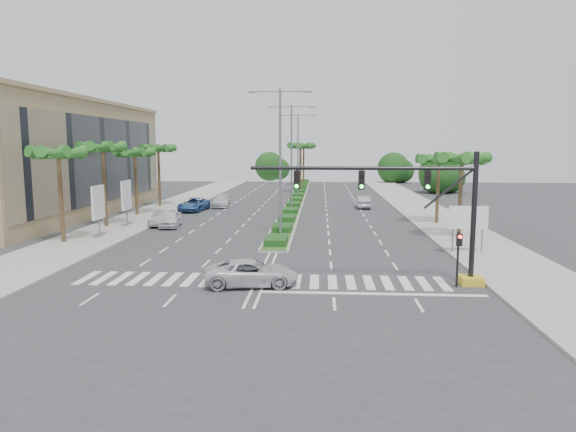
% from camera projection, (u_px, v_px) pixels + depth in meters
% --- Properties ---
extents(ground, '(160.00, 160.00, 0.00)m').
position_uv_depth(ground, '(261.00, 281.00, 28.68)').
color(ground, '#333335').
rests_on(ground, ground).
extents(footpath_right, '(6.00, 120.00, 0.15)m').
position_uv_depth(footpath_right, '(449.00, 227.00, 47.48)').
color(footpath_right, gray).
rests_on(footpath_right, ground).
extents(footpath_left, '(6.00, 120.00, 0.15)m').
position_uv_depth(footpath_left, '(128.00, 223.00, 49.41)').
color(footpath_left, gray).
rests_on(footpath_left, ground).
extents(median, '(2.20, 75.00, 0.20)m').
position_uv_depth(median, '(297.00, 198.00, 73.16)').
color(median, gray).
rests_on(median, ground).
extents(median_grass, '(1.80, 75.00, 0.04)m').
position_uv_depth(median_grass, '(297.00, 197.00, 73.14)').
color(median_grass, '#345D1F').
rests_on(median_grass, median).
extents(building, '(12.00, 36.00, 12.00)m').
position_uv_depth(building, '(49.00, 160.00, 55.22)').
color(building, tan).
rests_on(building, ground).
extents(signal_gantry, '(12.60, 1.20, 7.20)m').
position_uv_depth(signal_gantry, '(431.00, 221.00, 27.62)').
color(signal_gantry, gold).
rests_on(signal_gantry, ground).
extents(pedestrian_signal, '(0.28, 0.36, 3.00)m').
position_uv_depth(pedestrian_signal, '(458.00, 250.00, 27.06)').
color(pedestrian_signal, black).
rests_on(pedestrian_signal, ground).
extents(direction_sign, '(2.70, 0.11, 3.40)m').
position_uv_depth(direction_sign, '(468.00, 219.00, 35.39)').
color(direction_sign, slate).
rests_on(direction_sign, ground).
extents(billboard_near, '(0.18, 2.10, 4.35)m').
position_uv_depth(billboard_near, '(98.00, 203.00, 41.06)').
color(billboard_near, slate).
rests_on(billboard_near, ground).
extents(billboard_far, '(0.18, 2.10, 4.35)m').
position_uv_depth(billboard_far, '(126.00, 196.00, 47.00)').
color(billboard_far, slate).
rests_on(billboard_far, ground).
extents(palm_left_near, '(4.57, 4.68, 7.55)m').
position_uv_depth(palm_left_near, '(59.00, 157.00, 38.71)').
color(palm_left_near, brown).
rests_on(palm_left_near, ground).
extents(palm_left_mid, '(4.57, 4.68, 7.95)m').
position_uv_depth(palm_left_mid, '(103.00, 150.00, 46.56)').
color(palm_left_mid, brown).
rests_on(palm_left_mid, ground).
extents(palm_left_far, '(4.57, 4.68, 7.35)m').
position_uv_depth(palm_left_far, '(135.00, 155.00, 54.55)').
color(palm_left_far, brown).
rests_on(palm_left_far, ground).
extents(palm_left_end, '(4.57, 4.68, 7.75)m').
position_uv_depth(palm_left_end, '(158.00, 151.00, 62.41)').
color(palm_left_end, brown).
rests_on(palm_left_end, ground).
extents(palm_right_near, '(4.57, 4.68, 7.05)m').
position_uv_depth(palm_right_near, '(462.00, 162.00, 40.76)').
color(palm_right_near, brown).
rests_on(palm_right_near, ground).
extents(palm_right_far, '(4.57, 4.68, 6.75)m').
position_uv_depth(palm_right_far, '(439.00, 163.00, 48.71)').
color(palm_right_far, brown).
rests_on(palm_right_far, ground).
extents(palm_median_a, '(4.57, 4.68, 8.05)m').
position_uv_depth(palm_median_a, '(300.00, 148.00, 82.09)').
color(palm_median_a, brown).
rests_on(palm_median_a, ground).
extents(palm_median_b, '(4.57, 4.68, 8.05)m').
position_uv_depth(palm_median_b, '(304.00, 148.00, 96.92)').
color(palm_median_b, brown).
rests_on(palm_median_b, ground).
extents(streetlight_near, '(5.10, 0.25, 12.00)m').
position_uv_depth(streetlight_near, '(280.00, 154.00, 41.60)').
color(streetlight_near, slate).
rests_on(streetlight_near, ground).
extents(streetlight_mid, '(5.10, 0.25, 12.00)m').
position_uv_depth(streetlight_mid, '(292.00, 152.00, 57.42)').
color(streetlight_mid, slate).
rests_on(streetlight_mid, ground).
extents(streetlight_far, '(5.10, 0.25, 12.00)m').
position_uv_depth(streetlight_far, '(298.00, 151.00, 73.24)').
color(streetlight_far, slate).
rests_on(streetlight_far, ground).
extents(car_parked_a, '(2.25, 4.48, 1.47)m').
position_uv_depth(car_parked_a, '(171.00, 219.00, 47.59)').
color(car_parked_a, silver).
rests_on(car_parked_a, ground).
extents(car_parked_b, '(1.64, 4.36, 1.42)m').
position_uv_depth(car_parked_b, '(163.00, 218.00, 48.48)').
color(car_parked_b, '#9E9EA2').
rests_on(car_parked_b, ground).
extents(car_parked_c, '(3.04, 5.66, 1.51)m').
position_uv_depth(car_parked_c, '(194.00, 204.00, 59.37)').
color(car_parked_c, '#305994').
rests_on(car_parked_c, ground).
extents(car_parked_d, '(2.38, 5.17, 1.47)m').
position_uv_depth(car_parked_d, '(222.00, 201.00, 63.37)').
color(car_parked_d, silver).
rests_on(car_parked_d, ground).
extents(car_crossing, '(5.31, 2.98, 1.40)m').
position_uv_depth(car_crossing, '(252.00, 273.00, 27.63)').
color(car_crossing, silver).
rests_on(car_crossing, ground).
extents(car_right, '(1.70, 4.56, 1.49)m').
position_uv_depth(car_right, '(363.00, 202.00, 62.19)').
color(car_right, '#A8A8AC').
rests_on(car_right, ground).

